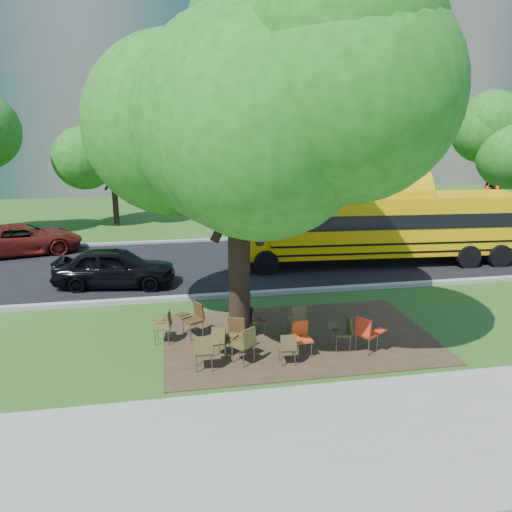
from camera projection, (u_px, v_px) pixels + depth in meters
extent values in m
plane|color=#2B581B|center=(257.00, 333.00, 13.48)|extent=(160.00, 160.00, 0.00)
cube|color=gray|center=(309.00, 445.00, 8.72)|extent=(60.00, 4.00, 0.04)
cube|color=#382819|center=(298.00, 337.00, 13.18)|extent=(7.00, 4.50, 0.03)
cube|color=black|center=(226.00, 264.00, 20.14)|extent=(80.00, 8.00, 0.04)
cube|color=gray|center=(240.00, 294.00, 16.32)|extent=(80.00, 0.25, 0.14)
cube|color=gray|center=(215.00, 240.00, 24.02)|extent=(80.00, 0.25, 0.14)
cube|color=slate|center=(92.00, 59.00, 43.53)|extent=(38.00, 16.00, 22.00)
cube|color=slate|center=(421.00, 53.00, 50.61)|extent=(30.00, 16.00, 25.00)
cylinder|color=black|center=(115.00, 194.00, 27.39)|extent=(0.32, 0.32, 3.50)
sphere|color=#225A14|center=(112.00, 148.00, 26.76)|extent=(4.80, 4.80, 4.80)
cylinder|color=black|center=(353.00, 187.00, 27.66)|extent=(0.38, 0.38, 4.20)
sphere|color=#225A14|center=(356.00, 133.00, 26.91)|extent=(5.60, 5.60, 5.60)
cylinder|color=black|center=(493.00, 191.00, 28.17)|extent=(0.34, 0.34, 3.60)
sphere|color=#225A14|center=(499.00, 145.00, 27.52)|extent=(5.00, 5.00, 5.00)
cylinder|color=black|center=(239.00, 252.00, 12.51)|extent=(0.56, 0.56, 4.71)
sphere|color=#225A14|center=(238.00, 111.00, 11.64)|extent=(7.04, 7.04, 7.04)
cube|color=#E8B007|center=(393.00, 223.00, 19.93)|extent=(10.30, 2.95, 2.27)
cube|color=black|center=(400.00, 217.00, 19.89)|extent=(9.75, 2.96, 0.56)
cube|color=#E8B007|center=(252.00, 244.00, 19.47)|extent=(1.33, 2.11, 0.88)
cube|color=black|center=(392.00, 237.00, 20.08)|extent=(10.32, 2.98, 0.07)
cube|color=black|center=(392.00, 245.00, 20.16)|extent=(10.32, 2.98, 0.07)
cylinder|color=black|center=(266.00, 263.00, 18.52)|extent=(0.94, 0.34, 0.93)
cylinder|color=black|center=(259.00, 249.00, 20.74)|extent=(0.94, 0.34, 0.93)
cylinder|color=black|center=(469.00, 257.00, 19.42)|extent=(0.94, 0.34, 0.93)
cylinder|color=black|center=(440.00, 243.00, 21.64)|extent=(0.94, 0.34, 0.93)
cylinder|color=black|center=(500.00, 256.00, 19.57)|extent=(0.94, 0.34, 0.93)
cylinder|color=black|center=(469.00, 243.00, 21.79)|extent=(0.94, 0.34, 0.93)
cube|color=brown|center=(204.00, 351.00, 11.33)|extent=(0.45, 0.43, 0.05)
cube|color=brown|center=(204.00, 346.00, 11.10)|extent=(0.42, 0.11, 0.42)
cube|color=brown|center=(214.00, 343.00, 11.48)|extent=(0.24, 0.30, 0.03)
cylinder|color=slate|center=(196.00, 358.00, 11.54)|extent=(0.02, 0.02, 0.47)
cylinder|color=slate|center=(212.00, 364.00, 11.25)|extent=(0.02, 0.02, 0.47)
cube|color=#4E4522|center=(222.00, 341.00, 12.02)|extent=(0.53, 0.52, 0.05)
cube|color=#4E4522|center=(218.00, 335.00, 11.82)|extent=(0.35, 0.29, 0.37)
cube|color=#4E4522|center=(232.00, 336.00, 12.01)|extent=(0.31, 0.33, 0.03)
cylinder|color=slate|center=(220.00, 345.00, 12.27)|extent=(0.02, 0.02, 0.41)
cylinder|color=slate|center=(225.00, 352.00, 11.87)|extent=(0.02, 0.02, 0.41)
cube|color=#4B4320|center=(243.00, 345.00, 11.63)|extent=(0.62, 0.61, 0.05)
cube|color=#4B4320|center=(249.00, 338.00, 11.45)|extent=(0.40, 0.34, 0.43)
cube|color=#4B4320|center=(246.00, 335.00, 11.88)|extent=(0.37, 0.38, 0.03)
cylinder|color=slate|center=(232.00, 354.00, 11.68)|extent=(0.03, 0.03, 0.48)
cylinder|color=slate|center=(254.00, 354.00, 11.71)|extent=(0.03, 0.03, 0.48)
cube|color=#51351D|center=(234.00, 337.00, 12.09)|extent=(0.57, 0.55, 0.05)
cube|color=#51351D|center=(236.00, 325.00, 12.21)|extent=(0.42, 0.25, 0.42)
cube|color=#51351D|center=(223.00, 334.00, 11.98)|extent=(0.33, 0.36, 0.03)
cylinder|color=slate|center=(240.00, 350.00, 11.95)|extent=(0.03, 0.03, 0.47)
cylinder|color=slate|center=(229.00, 342.00, 12.36)|extent=(0.03, 0.03, 0.47)
cube|color=#4B4120|center=(287.00, 348.00, 11.60)|extent=(0.41, 0.39, 0.05)
cube|color=#4B4120|center=(289.00, 343.00, 11.39)|extent=(0.38, 0.11, 0.38)
cube|color=#4B4120|center=(295.00, 341.00, 11.73)|extent=(0.22, 0.27, 0.03)
cylinder|color=slate|center=(279.00, 354.00, 11.79)|extent=(0.02, 0.02, 0.42)
cylinder|color=slate|center=(295.00, 359.00, 11.52)|extent=(0.02, 0.02, 0.42)
cube|color=#BA4713|center=(302.00, 340.00, 11.97)|extent=(0.46, 0.45, 0.05)
cube|color=#BA4713|center=(300.00, 328.00, 12.08)|extent=(0.41, 0.14, 0.40)
cube|color=#BA4713|center=(295.00, 339.00, 11.75)|extent=(0.25, 0.30, 0.03)
cylinder|color=slate|center=(311.00, 350.00, 11.92)|extent=(0.02, 0.02, 0.45)
cylinder|color=slate|center=(293.00, 346.00, 12.14)|extent=(0.02, 0.02, 0.45)
cube|color=#43391D|center=(342.00, 333.00, 12.34)|extent=(0.43, 0.45, 0.05)
cube|color=#43391D|center=(349.00, 324.00, 12.30)|extent=(0.12, 0.41, 0.41)
cube|color=#43391D|center=(334.00, 325.00, 12.52)|extent=(0.30, 0.24, 0.03)
cylinder|color=slate|center=(336.00, 345.00, 12.21)|extent=(0.02, 0.02, 0.46)
cylinder|color=slate|center=(346.00, 338.00, 12.58)|extent=(0.02, 0.02, 0.46)
cube|color=red|center=(367.00, 334.00, 12.22)|extent=(0.62, 0.62, 0.05)
cube|color=red|center=(363.00, 327.00, 12.02)|extent=(0.33, 0.42, 0.44)
cube|color=red|center=(380.00, 330.00, 12.10)|extent=(0.39, 0.37, 0.03)
cylinder|color=slate|center=(364.00, 339.00, 12.53)|extent=(0.03, 0.03, 0.49)
cylinder|color=slate|center=(369.00, 348.00, 12.02)|extent=(0.03, 0.03, 0.49)
cube|color=brown|center=(163.00, 327.00, 12.75)|extent=(0.46, 0.48, 0.05)
cube|color=brown|center=(169.00, 319.00, 12.70)|extent=(0.16, 0.41, 0.40)
cube|color=brown|center=(159.00, 319.00, 12.95)|extent=(0.31, 0.26, 0.03)
cylinder|color=slate|center=(155.00, 338.00, 12.65)|extent=(0.02, 0.02, 0.44)
cylinder|color=slate|center=(171.00, 332.00, 12.97)|extent=(0.02, 0.02, 0.44)
cube|color=#442B18|center=(193.00, 320.00, 13.07)|extent=(0.60, 0.61, 0.05)
cube|color=#442B18|center=(199.00, 310.00, 13.13)|extent=(0.30, 0.43, 0.43)
cube|color=#442B18|center=(182.00, 314.00, 13.14)|extent=(0.38, 0.35, 0.03)
cylinder|color=slate|center=(191.00, 333.00, 12.88)|extent=(0.03, 0.03, 0.49)
cylinder|color=slate|center=(195.00, 325.00, 13.38)|extent=(0.03, 0.03, 0.49)
cube|color=#412B17|center=(256.00, 320.00, 13.23)|extent=(0.47, 0.49, 0.05)
cube|color=#412B17|center=(250.00, 313.00, 13.11)|extent=(0.18, 0.40, 0.39)
cube|color=#412B17|center=(264.00, 318.00, 13.05)|extent=(0.31, 0.27, 0.03)
cylinder|color=slate|center=(259.00, 324.00, 13.50)|extent=(0.02, 0.02, 0.44)
cylinder|color=slate|center=(253.00, 331.00, 13.08)|extent=(0.02, 0.02, 0.44)
cube|color=brown|center=(297.00, 319.00, 13.28)|extent=(0.46, 0.44, 0.05)
cube|color=brown|center=(299.00, 314.00, 13.06)|extent=(0.40, 0.14, 0.40)
cube|color=brown|center=(303.00, 312.00, 13.44)|extent=(0.25, 0.30, 0.03)
cylinder|color=slate|center=(288.00, 325.00, 13.44)|extent=(0.02, 0.02, 0.44)
cylinder|color=slate|center=(305.00, 328.00, 13.23)|extent=(0.02, 0.02, 0.44)
imported|color=black|center=(115.00, 267.00, 17.17)|extent=(4.29, 2.26, 1.39)
imported|color=#51130E|center=(23.00, 239.00, 21.48)|extent=(5.23, 3.38, 1.34)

